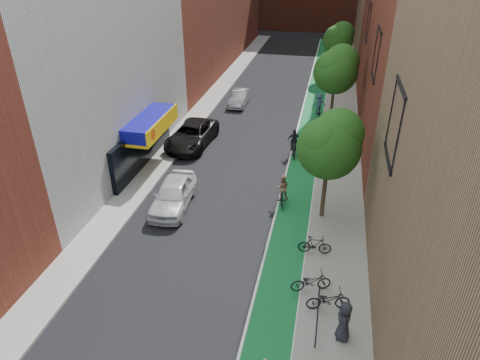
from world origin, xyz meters
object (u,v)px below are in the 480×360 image
Objects in this scene: cyclist_lane_mid at (294,146)px; cyclist_lane_far at (319,106)px; parked_car_black at (192,135)px; cyclist_lane_near at (282,193)px; parked_car_white at (173,194)px; pedestrian at (344,321)px; parked_car_silver at (240,98)px.

cyclist_lane_far is (1.32, 8.35, 0.17)m from cyclist_lane_mid.
cyclist_lane_mid reaches higher than parked_car_black.
cyclist_lane_near is (7.80, -6.91, -0.04)m from parked_car_black.
pedestrian is (9.80, -7.82, 0.22)m from parked_car_white.
cyclist_lane_near is 15.12m from cyclist_lane_far.
parked_car_white is 18.28m from cyclist_lane_far.
parked_car_white is 6.40m from cyclist_lane_near.
parked_car_silver is 2.03× the size of cyclist_lane_mid.
parked_car_silver is (1.60, 9.69, -0.14)m from parked_car_black.
cyclist_lane_near reaches higher than parked_car_white.
pedestrian is (3.60, -16.12, 0.29)m from cyclist_lane_mid.
parked_car_white is at bearing -91.01° from parked_car_silver.
pedestrian is (9.80, -26.01, 0.36)m from parked_car_silver.
parked_car_silver is 2.00× the size of cyclist_lane_far.
parked_car_white is 0.82× the size of parked_car_black.
parked_car_white reaches higher than parked_car_silver.
cyclist_lane_far is (9.12, 8.15, 0.11)m from parked_car_black.
pedestrian is (2.28, -24.47, 0.11)m from cyclist_lane_far.
parked_car_silver is 11.68m from cyclist_lane_mid.
parked_car_black is 2.89× the size of cyclist_lane_mid.
parked_car_white is at bearing 44.72° from cyclist_lane_mid.
parked_car_silver is at bearing 83.55° from parked_car_black.
cyclist_lane_far reaches higher than cyclist_lane_mid.
pedestrian is at bearing -42.83° from parked_car_white.
pedestrian reaches higher than parked_car_black.
pedestrian is at bearing 82.11° from cyclist_lane_far.
parked_car_white is 10.36m from cyclist_lane_mid.
parked_car_white is 8.65m from parked_car_black.
cyclist_lane_far is at bearing 44.71° from parked_car_black.
pedestrian is (3.60, -9.41, 0.26)m from cyclist_lane_near.
cyclist_lane_mid is (0.00, 6.71, -0.02)m from cyclist_lane_near.
parked_car_black is at bearing 96.41° from parked_car_white.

